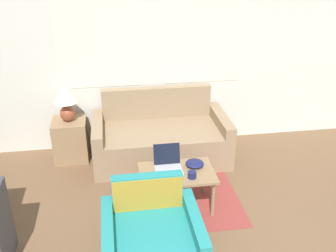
# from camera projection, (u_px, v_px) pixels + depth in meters

# --- Properties ---
(wall_back) EXTENTS (6.59, 0.06, 2.60)m
(wall_back) POSITION_uv_depth(u_px,v_px,m) (158.00, 55.00, 5.30)
(wall_back) COLOR silver
(wall_back) RESTS_ON ground_plane
(rug) EXTENTS (1.46, 2.04, 0.01)m
(rug) POSITION_uv_depth(u_px,v_px,m) (169.00, 180.00, 4.90)
(rug) COLOR brown
(rug) RESTS_ON ground_plane
(couch) EXTENTS (1.78, 0.93, 0.89)m
(couch) POSITION_uv_depth(u_px,v_px,m) (160.00, 139.00, 5.31)
(couch) COLOR #937A5B
(couch) RESTS_ON ground_plane
(armchair) EXTENTS (0.85, 0.81, 0.79)m
(armchair) POSITION_uv_depth(u_px,v_px,m) (152.00, 244.00, 3.50)
(armchair) COLOR teal
(armchair) RESTS_ON ground_plane
(side_table) EXTENTS (0.44, 0.44, 0.56)m
(side_table) POSITION_uv_depth(u_px,v_px,m) (71.00, 140.00, 5.28)
(side_table) COLOR #937551
(side_table) RESTS_ON ground_plane
(table_lamp) EXTENTS (0.32, 0.32, 0.50)m
(table_lamp) POSITION_uv_depth(u_px,v_px,m) (66.00, 99.00, 5.03)
(table_lamp) COLOR brown
(table_lamp) RESTS_ON side_table
(coffee_table) EXTENTS (0.81, 0.54, 0.45)m
(coffee_table) POSITION_uv_depth(u_px,v_px,m) (177.00, 177.00, 4.25)
(coffee_table) COLOR #8E704C
(coffee_table) RESTS_ON ground_plane
(laptop) EXTENTS (0.29, 0.30, 0.25)m
(laptop) POSITION_uv_depth(u_px,v_px,m) (168.00, 164.00, 4.27)
(laptop) COLOR #B7B7BC
(laptop) RESTS_ON coffee_table
(cup_navy) EXTENTS (0.09, 0.09, 0.07)m
(cup_navy) POSITION_uv_depth(u_px,v_px,m) (192.00, 175.00, 4.11)
(cup_navy) COLOR #191E4C
(cup_navy) RESTS_ON coffee_table
(snack_bowl) EXTENTS (0.20, 0.20, 0.06)m
(snack_bowl) POSITION_uv_depth(u_px,v_px,m) (195.00, 163.00, 4.32)
(snack_bowl) COLOR #191E4C
(snack_bowl) RESTS_ON coffee_table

